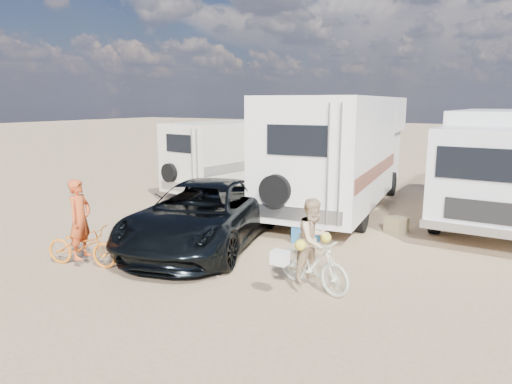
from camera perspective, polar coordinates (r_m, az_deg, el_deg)
The scene contains 11 objects.
ground at distance 9.81m, azimuth -3.10°, elevation -9.40°, with size 140.00×140.00×0.00m, color tan.
rv_main at distance 15.28m, azimuth 10.56°, elevation 4.69°, with size 2.72×8.93×3.57m, color white, non-canonical shape.
rv_left at distance 17.82m, azimuth -1.80°, elevation 4.35°, with size 2.12×6.38×2.70m, color beige, non-canonical shape.
box_truck at distance 14.90m, azimuth 27.53°, elevation 2.71°, with size 2.57×7.30×3.17m, color silver, non-canonical shape.
dark_suv at distance 11.20m, azimuth -6.46°, elevation -2.74°, with size 2.55×5.53×1.54m, color black.
bike_man at distance 10.50m, azimuth -20.60°, elevation -6.24°, with size 0.57×1.64×0.86m, color orange.
bike_woman at distance 8.70m, azimuth 7.00°, elevation -8.66°, with size 0.47×1.67×1.00m, color beige.
rider_man at distance 10.40m, azimuth -20.76°, elevation -4.08°, with size 0.61×0.40×1.68m, color #C2481E.
rider_woman at distance 8.62m, azimuth 7.04°, elevation -6.98°, with size 0.75×0.58×1.54m, color tan.
cooler at distance 11.55m, azimuth 6.12°, elevation -4.99°, with size 0.61×0.45×0.49m, color #246192.
crate at distance 13.00m, azimuth 16.85°, elevation -3.85°, with size 0.48×0.48×0.38m, color #8B7C51.
Camera 1 is at (5.27, -7.53, 3.42)m, focal length 32.56 mm.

